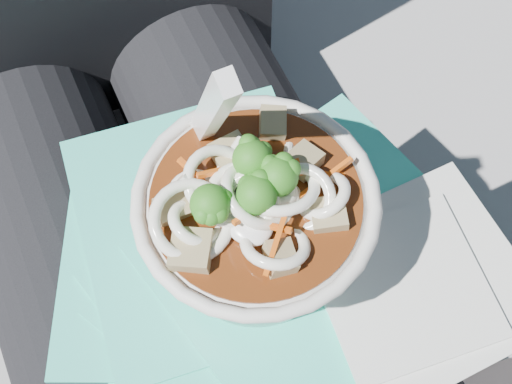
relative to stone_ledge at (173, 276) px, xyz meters
name	(u,v)px	position (x,y,z in m)	size (l,w,h in m)	color
stone_ledge	(173,276)	(0.00, 0.00, 0.00)	(1.00, 0.50, 0.45)	gray
lap	(202,307)	(0.00, -0.15, 0.30)	(0.31, 0.48, 0.15)	black
person_body	(158,201)	(0.00, -0.06, 0.33)	(0.34, 0.94, 1.00)	black
plastic_bag	(247,275)	(0.03, -0.17, 0.39)	(0.33, 0.29, 0.01)	#31CDB3
napkins	(416,282)	(0.13, -0.23, 0.40)	(0.15, 0.14, 0.01)	silver
udon_bowl	(255,219)	(0.04, -0.16, 0.45)	(0.17, 0.17, 0.20)	white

